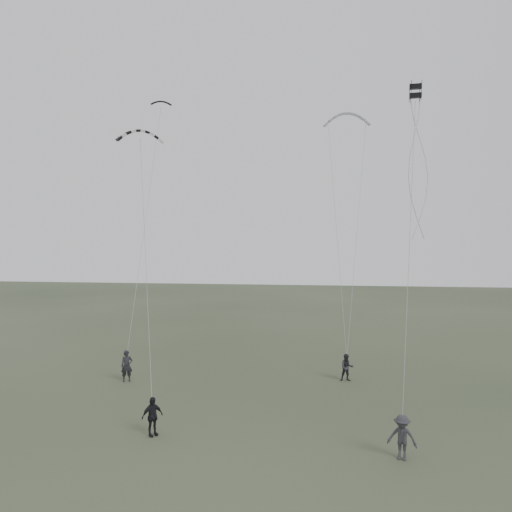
# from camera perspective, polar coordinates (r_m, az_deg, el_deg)

# --- Properties ---
(ground) EXTENTS (140.00, 140.00, 0.00)m
(ground) POSITION_cam_1_polar(r_m,az_deg,el_deg) (24.89, -3.50, -18.32)
(ground) COLOR #2E3927
(ground) RESTS_ON ground
(flyer_left) EXTENTS (0.82, 0.72, 1.88)m
(flyer_left) POSITION_cam_1_polar(r_m,az_deg,el_deg) (31.83, -14.55, -12.06)
(flyer_left) COLOR black
(flyer_left) RESTS_ON ground
(flyer_right) EXTENTS (0.87, 0.72, 1.63)m
(flyer_right) POSITION_cam_1_polar(r_m,az_deg,el_deg) (31.48, 10.34, -12.43)
(flyer_right) COLOR #232329
(flyer_right) RESTS_ON ground
(flyer_center) EXTENTS (0.99, 1.02, 1.71)m
(flyer_center) POSITION_cam_1_polar(r_m,az_deg,el_deg) (23.36, -11.77, -17.51)
(flyer_center) COLOR black
(flyer_center) RESTS_ON ground
(flyer_far) EXTENTS (1.28, 0.96, 1.76)m
(flyer_far) POSITION_cam_1_polar(r_m,az_deg,el_deg) (21.47, 16.35, -19.27)
(flyer_far) COLOR #2B2B30
(flyer_far) RESTS_ON ground
(kite_dark_small) EXTENTS (1.63, 1.01, 0.62)m
(kite_dark_small) POSITION_cam_1_polar(r_m,az_deg,el_deg) (39.82, -10.79, 16.96)
(kite_dark_small) COLOR black
(kite_dark_small) RESTS_ON flyer_left
(kite_pale_large) EXTENTS (3.51, 1.13, 1.62)m
(kite_pale_large) POSITION_cam_1_polar(r_m,az_deg,el_deg) (40.04, 10.35, 15.73)
(kite_pale_large) COLOR #A1A3A5
(kite_pale_large) RESTS_ON flyer_right
(kite_striped) EXTENTS (2.74, 1.90, 1.18)m
(kite_striped) POSITION_cam_1_polar(r_m,az_deg,el_deg) (29.93, -13.10, 13.78)
(kite_striped) COLOR black
(kite_striped) RESTS_ON flyer_center
(kite_box) EXTENTS (0.64, 0.74, 0.78)m
(kite_box) POSITION_cam_1_polar(r_m,az_deg,el_deg) (27.29, 17.76, 17.51)
(kite_box) COLOR black
(kite_box) RESTS_ON flyer_far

